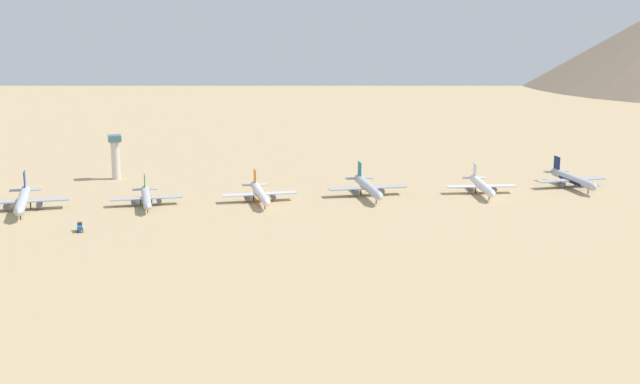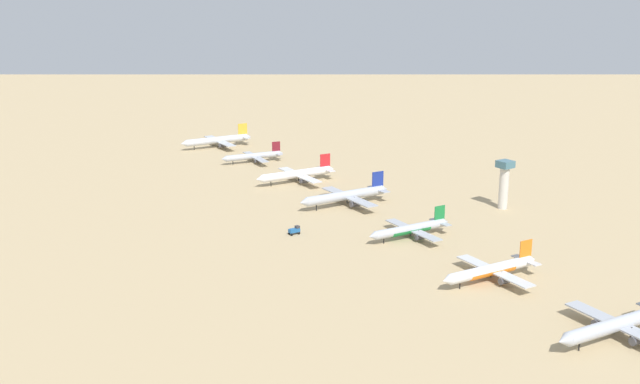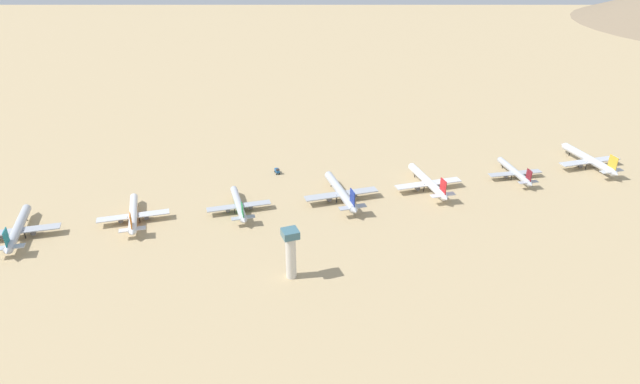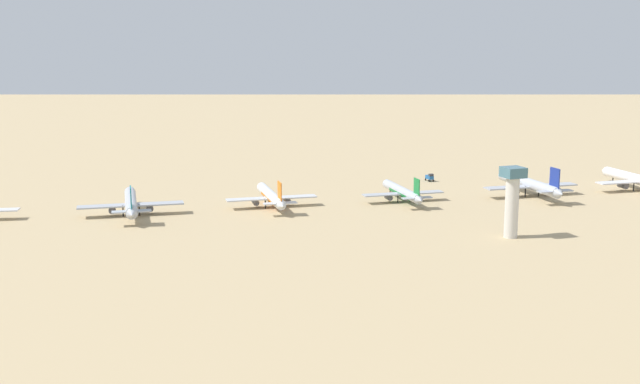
{
  "view_description": "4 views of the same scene",
  "coord_description": "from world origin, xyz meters",
  "px_view_note": "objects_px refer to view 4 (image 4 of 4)",
  "views": [
    {
      "loc": [
        455.08,
        -46.96,
        110.36
      ],
      "look_at": [
        14.73,
        86.11,
        5.35
      ],
      "focal_mm": 51.96,
      "sensor_mm": 36.0,
      "label": 1
    },
    {
      "loc": [
        211.03,
        238.92,
        108.07
      ],
      "look_at": [
        -5.2,
        -75.78,
        4.36
      ],
      "focal_mm": 41.44,
      "sensor_mm": 36.0,
      "label": 2
    },
    {
      "loc": [
        -274.39,
        50.5,
        151.65
      ],
      "look_at": [
        -7.37,
        -47.33,
        5.7
      ],
      "focal_mm": 30.73,
      "sensor_mm": 36.0,
      "label": 3
    },
    {
      "loc": [
        -309.84,
        146.99,
        69.69
      ],
      "look_at": [
        9.76,
        33.44,
        3.98
      ],
      "focal_mm": 44.68,
      "sensor_mm": 36.0,
      "label": 4
    }
  ],
  "objects_px": {
    "parked_jet_2": "(637,179)",
    "parked_jet_5": "(271,196)",
    "parked_jet_4": "(402,192)",
    "parked_jet_6": "(131,203)",
    "parked_jet_3": "(529,184)",
    "control_tower": "(512,198)",
    "service_truck": "(430,177)"
  },
  "relations": [
    {
      "from": "parked_jet_4",
      "to": "parked_jet_5",
      "type": "height_order",
      "value": "parked_jet_5"
    },
    {
      "from": "parked_jet_2",
      "to": "parked_jet_5",
      "type": "distance_m",
      "value": 172.33
    },
    {
      "from": "parked_jet_6",
      "to": "service_truck",
      "type": "height_order",
      "value": "parked_jet_6"
    },
    {
      "from": "parked_jet_5",
      "to": "control_tower",
      "type": "height_order",
      "value": "control_tower"
    },
    {
      "from": "control_tower",
      "to": "parked_jet_5",
      "type": "bearing_deg",
      "value": 39.74
    },
    {
      "from": "parked_jet_3",
      "to": "parked_jet_5",
      "type": "xyz_separation_m",
      "value": [
        15.98,
        115.94,
        -0.76
      ]
    },
    {
      "from": "parked_jet_3",
      "to": "parked_jet_6",
      "type": "distance_m",
      "value": 174.31
    },
    {
      "from": "parked_jet_3",
      "to": "parked_jet_2",
      "type": "bearing_deg",
      "value": -95.18
    },
    {
      "from": "parked_jet_3",
      "to": "parked_jet_5",
      "type": "height_order",
      "value": "parked_jet_3"
    },
    {
      "from": "parked_jet_2",
      "to": "parked_jet_6",
      "type": "relative_size",
      "value": 1.01
    },
    {
      "from": "service_truck",
      "to": "parked_jet_6",
      "type": "bearing_deg",
      "value": 100.9
    },
    {
      "from": "parked_jet_2",
      "to": "parked_jet_5",
      "type": "height_order",
      "value": "parked_jet_2"
    },
    {
      "from": "parked_jet_5",
      "to": "parked_jet_2",
      "type": "bearing_deg",
      "value": -96.99
    },
    {
      "from": "service_truck",
      "to": "control_tower",
      "type": "height_order",
      "value": "control_tower"
    },
    {
      "from": "parked_jet_2",
      "to": "parked_jet_4",
      "type": "distance_m",
      "value": 115.09
    },
    {
      "from": "parked_jet_4",
      "to": "control_tower",
      "type": "distance_m",
      "value": 71.91
    },
    {
      "from": "parked_jet_3",
      "to": "parked_jet_4",
      "type": "bearing_deg",
      "value": 82.71
    },
    {
      "from": "parked_jet_5",
      "to": "parked_jet_6",
      "type": "bearing_deg",
      "value": 86.41
    },
    {
      "from": "parked_jet_5",
      "to": "parked_jet_6",
      "type": "height_order",
      "value": "parked_jet_6"
    },
    {
      "from": "parked_jet_6",
      "to": "parked_jet_2",
      "type": "bearing_deg",
      "value": -96.14
    },
    {
      "from": "parked_jet_5",
      "to": "control_tower",
      "type": "xyz_separation_m",
      "value": [
        -79.02,
        -65.71,
        9.76
      ]
    },
    {
      "from": "parked_jet_6",
      "to": "parked_jet_3",
      "type": "bearing_deg",
      "value": -96.45
    },
    {
      "from": "service_truck",
      "to": "control_tower",
      "type": "distance_m",
      "value": 114.66
    },
    {
      "from": "parked_jet_6",
      "to": "parked_jet_5",
      "type": "bearing_deg",
      "value": -93.59
    },
    {
      "from": "parked_jet_2",
      "to": "parked_jet_5",
      "type": "relative_size",
      "value": 1.1
    },
    {
      "from": "parked_jet_2",
      "to": "parked_jet_6",
      "type": "height_order",
      "value": "parked_jet_2"
    },
    {
      "from": "parked_jet_2",
      "to": "service_truck",
      "type": "relative_size",
      "value": 9.86
    },
    {
      "from": "parked_jet_3",
      "to": "control_tower",
      "type": "bearing_deg",
      "value": 141.45
    },
    {
      "from": "parked_jet_4",
      "to": "parked_jet_6",
      "type": "bearing_deg",
      "value": 83.99
    },
    {
      "from": "parked_jet_6",
      "to": "control_tower",
      "type": "bearing_deg",
      "value": -123.9
    },
    {
      "from": "parked_jet_3",
      "to": "control_tower",
      "type": "relative_size",
      "value": 2.15
    },
    {
      "from": "parked_jet_6",
      "to": "control_tower",
      "type": "relative_size",
      "value": 2.03
    }
  ]
}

